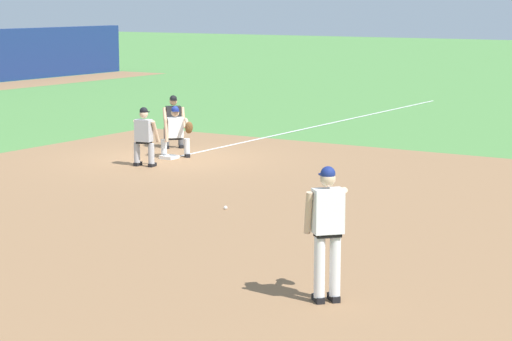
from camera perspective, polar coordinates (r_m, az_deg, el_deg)
The scene contains 9 objects.
ground_plane at distance 25.67m, azimuth -4.98°, elevation 0.67°, with size 160.00×160.00×0.00m, color #518942.
infield_dirt_patch at distance 19.53m, azimuth -1.87°, elevation -2.16°, with size 18.00×18.00×0.01m, color #936B47.
foul_line_stripe at distance 33.03m, azimuth 4.28°, elevation 2.71°, with size 17.60×0.10×0.00m, color white.
first_base_bag at distance 25.66m, azimuth -4.99°, elevation 0.77°, with size 0.38×0.38×0.09m, color white.
baseball at distance 19.41m, azimuth -1.75°, elevation -2.14°, with size 0.07×0.07×0.07m, color white.
pitcher at distance 13.36m, azimuth 4.13°, elevation -3.13°, with size 0.85×0.55×1.86m.
first_baseman at distance 25.72m, azimuth -4.57°, elevation 2.34°, with size 0.72×1.09×1.34m.
baserunner at distance 24.45m, azimuth -6.41°, elevation 2.07°, with size 0.50×0.63×1.46m.
umpire at distance 27.42m, azimuth -4.73°, elevation 2.92°, with size 0.67×0.67×1.46m.
Camera 1 is at (-20.17, -15.36, 4.02)m, focal length 70.00 mm.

